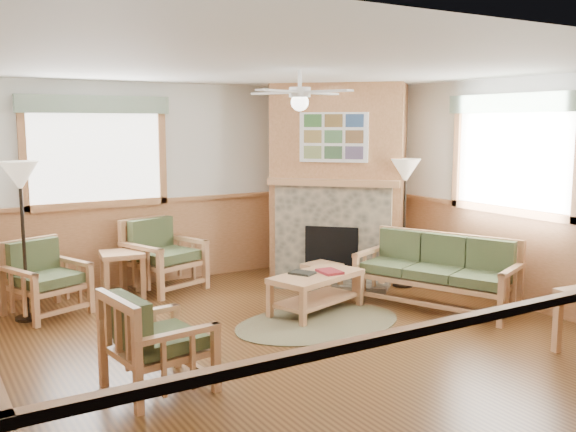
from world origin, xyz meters
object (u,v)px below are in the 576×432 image
end_table_chairs (123,275)px  footstool (322,277)px  floor_lamp_left (24,241)px  floor_lamp_right (404,223)px  armchair_back_left (46,278)px  armchair_left (158,340)px  sofa (436,272)px  coffee_table (316,293)px  armchair_back_right (164,255)px

end_table_chairs → footstool: 2.54m
floor_lamp_left → floor_lamp_right: bearing=-12.6°
armchair_back_left → floor_lamp_right: size_ratio=0.49×
armchair_left → floor_lamp_left: 2.67m
sofa → end_table_chairs: sofa is taller
sofa → armchair_left: 3.69m
armchair_back_left → coffee_table: 3.09m
footstool → armchair_back_right: bearing=147.5°
sofa → armchair_back_right: bearing=-157.4°
armchair_back_right → floor_lamp_left: 1.87m
floor_lamp_left → armchair_back_left: bearing=20.8°
armchair_left → floor_lamp_right: bearing=-75.8°
footstool → floor_lamp_right: bearing=-19.0°
sofa → armchair_left: size_ratio=2.22×
armchair_back_right → coffee_table: armchair_back_right is taller
footstool → floor_lamp_right: floor_lamp_right is taller
end_table_chairs → armchair_back_right: bearing=8.3°
end_table_chairs → floor_lamp_right: bearing=-22.3°
armchair_back_left → armchair_back_right: bearing=-7.8°
armchair_back_right → armchair_left: 3.22m
armchair_left → coffee_table: armchair_left is taller
armchair_back_left → armchair_left: (0.39, -2.64, -0.01)m
sofa → armchair_back_left: size_ratio=2.18×
footstool → end_table_chairs: bearing=156.2°
armchair_back_right → floor_lamp_right: floor_lamp_right is taller
coffee_table → floor_lamp_left: bearing=136.5°
armchair_left → floor_lamp_right: size_ratio=0.48×
sofa → footstool: (-0.75, 1.30, -0.24)m
end_table_chairs → floor_lamp_right: floor_lamp_right is taller
armchair_left → floor_lamp_left: floor_lamp_left is taller
end_table_chairs → footstool: (2.32, -1.02, -0.11)m
armchair_back_right → armchair_left: bearing=-130.5°
sofa → coffee_table: sofa is taller
coffee_table → footstool: coffee_table is taller
armchair_back_right → footstool: armchair_back_right is taller
coffee_table → end_table_chairs: (-1.73, 1.78, 0.06)m
armchair_back_right → coffee_table: (1.15, -1.87, -0.24)m
armchair_left → end_table_chairs: 2.98m
sofa → footstool: bearing=-173.5°
armchair_left → end_table_chairs: size_ratio=1.44×
armchair_back_left → armchair_left: size_ratio=1.02×
armchair_back_right → sofa: bearing=-63.6°
end_table_chairs → sofa: bearing=-37.2°
armchair_back_right → footstool: (1.74, -1.11, -0.29)m
armchair_back_left → armchair_left: bearing=-102.8°
sofa → floor_lamp_right: (0.32, 0.94, 0.43)m
footstool → floor_lamp_left: size_ratio=0.23×
sofa → end_table_chairs: (-3.06, 2.32, -0.13)m
armchair_back_right → end_table_chairs: (-0.58, -0.09, -0.17)m
end_table_chairs → floor_lamp_right: 3.70m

